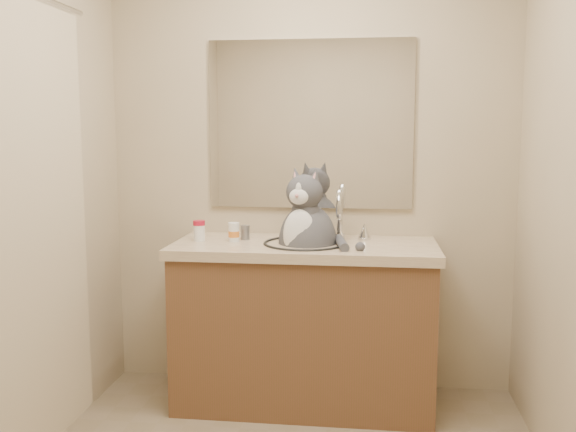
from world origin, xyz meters
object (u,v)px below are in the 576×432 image
(cat, at_px, (307,237))
(pill_bottle_orange, at_px, (234,233))
(grey_canister, at_px, (245,232))
(pill_bottle_redcap, at_px, (199,231))

(cat, relative_size, pill_bottle_orange, 6.10)
(cat, height_order, pill_bottle_orange, cat)
(cat, xyz_separation_m, grey_canister, (-0.33, 0.07, 0.00))
(cat, height_order, grey_canister, cat)
(pill_bottle_redcap, height_order, grey_canister, pill_bottle_redcap)
(grey_canister, bearing_deg, cat, -11.41)
(pill_bottle_redcap, xyz_separation_m, pill_bottle_orange, (0.18, 0.00, -0.01))
(pill_bottle_redcap, xyz_separation_m, grey_canister, (0.23, 0.07, -0.02))
(pill_bottle_redcap, bearing_deg, pill_bottle_orange, 1.28)
(pill_bottle_orange, height_order, grey_canister, pill_bottle_orange)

